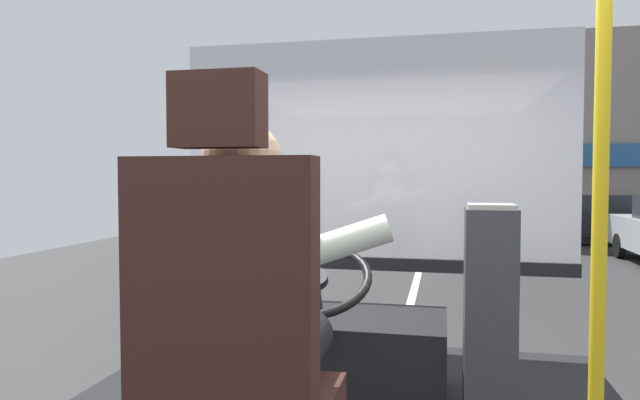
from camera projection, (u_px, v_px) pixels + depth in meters
ground at (419, 272)px, 10.69m from camera, size 18.00×44.00×0.06m
driver_seat at (236, 370)px, 1.48m from camera, size 0.48×0.48×1.32m
bus_driver at (250, 295)px, 1.59m from camera, size 0.78×0.55×0.76m
steering_console at (331, 352)px, 2.74m from camera, size 1.10×0.95×0.77m
handrail_pole at (601, 175)px, 1.65m from camera, size 0.04×0.04×2.16m
fare_box at (490, 320)px, 2.33m from camera, size 0.21×0.22×0.96m
windshield_panel at (372, 180)px, 3.61m from camera, size 2.50×0.08×1.48m
street_tree at (301, 112)px, 14.14m from camera, size 2.45×2.45×4.64m
shop_building at (621, 141)px, 17.00m from camera, size 9.17×5.17×5.67m
parked_car_black at (596, 215)px, 16.08m from camera, size 1.92×4.24×1.29m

